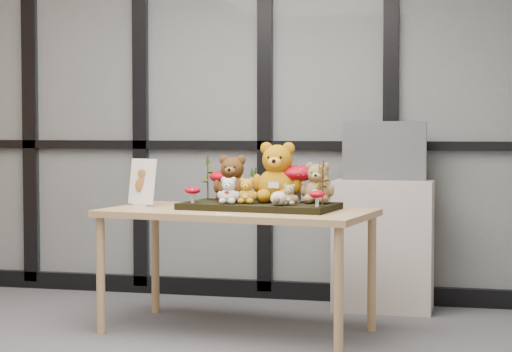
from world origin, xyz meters
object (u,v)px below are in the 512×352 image
(bear_beige_small, at_px, (289,193))
(mushroom_back_right, at_px, (297,182))
(mushroom_front_left, at_px, (193,194))
(monitor, at_px, (384,151))
(diorama_tray, at_px, (259,206))
(mushroom_front_right, at_px, (317,198))
(bear_pooh_yellow, at_px, (277,169))
(bear_small_yellow, at_px, (247,189))
(bear_white_bow, at_px, (229,189))
(display_table, at_px, (237,221))
(mushroom_back_left, at_px, (224,183))
(sign_holder, at_px, (142,184))
(plush_cream_hedgehog, at_px, (278,198))
(bear_brown_medium, at_px, (233,176))
(cabinet, at_px, (383,245))
(bear_tan_back, at_px, (318,181))

(bear_beige_small, distance_m, mushroom_back_right, 0.23)
(mushroom_front_left, bearing_deg, monitor, 43.08)
(diorama_tray, relative_size, mushroom_front_right, 8.92)
(mushroom_back_right, bearing_deg, bear_pooh_yellow, -162.06)
(bear_small_yellow, relative_size, bear_white_bow, 0.97)
(display_table, xyz_separation_m, mushroom_back_right, (0.32, 0.14, 0.22))
(display_table, distance_m, mushroom_front_right, 0.53)
(diorama_tray, bearing_deg, bear_beige_small, -22.97)
(display_table, bearing_deg, mushroom_back_left, 132.28)
(mushroom_back_left, relative_size, mushroom_front_left, 1.93)
(bear_white_bow, xyz_separation_m, mushroom_back_left, (-0.09, 0.25, 0.02))
(bear_beige_small, relative_size, monitor, 0.24)
(display_table, height_order, bear_beige_small, bear_beige_small)
(display_table, xyz_separation_m, bear_white_bow, (-0.03, -0.06, 0.19))
(diorama_tray, distance_m, sign_holder, 0.74)
(bear_pooh_yellow, distance_m, mushroom_back_left, 0.36)
(bear_pooh_yellow, height_order, plush_cream_hedgehog, bear_pooh_yellow)
(diorama_tray, distance_m, bear_white_bow, 0.21)
(display_table, xyz_separation_m, bear_small_yellow, (0.07, -0.03, 0.18))
(bear_brown_medium, height_order, monitor, monitor)
(diorama_tray, relative_size, mushroom_back_right, 3.67)
(mushroom_front_left, bearing_deg, bear_pooh_yellow, 18.19)
(mushroom_back_right, bearing_deg, bear_brown_medium, -178.87)
(mushroom_front_right, bearing_deg, mushroom_back_left, 151.34)
(bear_pooh_yellow, height_order, bear_small_yellow, bear_pooh_yellow)
(mushroom_back_right, height_order, cabinet, mushroom_back_right)
(mushroom_front_left, distance_m, sign_holder, 0.40)
(mushroom_back_left, distance_m, monitor, 1.12)
(bear_tan_back, relative_size, plush_cream_hedgehog, 2.96)
(bear_white_bow, relative_size, plush_cream_hedgehog, 1.92)
(display_table, xyz_separation_m, bear_pooh_yellow, (0.21, 0.10, 0.29))
(mushroom_front_right, bearing_deg, sign_holder, 167.00)
(mushroom_back_left, height_order, monitor, monitor)
(display_table, xyz_separation_m, mushroom_front_left, (-0.25, -0.05, 0.16))
(monitor, bearing_deg, diorama_tray, -126.56)
(diorama_tray, xyz_separation_m, mushroom_back_right, (0.20, 0.10, 0.14))
(bear_brown_medium, relative_size, mushroom_back_right, 1.25)
(bear_white_bow, bearing_deg, bear_pooh_yellow, 42.70)
(bear_brown_medium, bearing_deg, bear_small_yellow, -43.42)
(diorama_tray, distance_m, monitor, 1.09)
(bear_beige_small, relative_size, mushroom_back_left, 0.66)
(bear_pooh_yellow, xyz_separation_m, mushroom_front_right, (0.27, -0.25, -0.14))
(bear_beige_small, bearing_deg, display_table, 173.95)
(diorama_tray, height_order, bear_brown_medium, bear_brown_medium)
(bear_beige_small, relative_size, cabinet, 0.16)
(bear_brown_medium, bearing_deg, display_table, -56.36)
(diorama_tray, xyz_separation_m, mushroom_back_left, (-0.25, 0.15, 0.12))
(mushroom_front_left, bearing_deg, bear_small_yellow, 3.28)
(cabinet, bearing_deg, bear_pooh_yellow, -125.00)
(bear_white_bow, bearing_deg, diorama_tray, 42.54)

